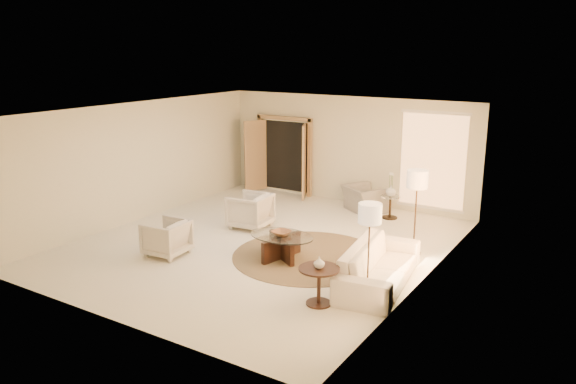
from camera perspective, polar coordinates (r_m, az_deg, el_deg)
The scene contains 18 objects.
room at distance 11.48m, azimuth -2.75°, elevation 1.28°, with size 7.04×8.04×2.83m.
windows_right at distance 10.09m, azimuth 13.93°, elevation -1.30°, with size 0.10×6.40×2.40m, color #F9AD63, non-canonical shape.
window_back_corner at distance 14.00m, azimuth 14.46°, elevation 3.06°, with size 1.70×0.10×2.40m, color #F9AD63, non-canonical shape.
curtains_right at distance 10.95m, azimuth 15.16°, elevation -0.41°, with size 0.06×5.20×2.60m, color tan, non-canonical shape.
french_doors at distance 15.69m, azimuth -0.52°, elevation 3.67°, with size 1.95×0.66×2.16m.
area_rug at distance 11.20m, azimuth 2.08°, elevation -6.51°, with size 3.02×3.02×0.01m, color #3E2F1D.
sofa at distance 9.95m, azimuth 9.24°, elevation -7.34°, with size 2.43×0.95×0.71m, color beige.
armchair_left at distance 12.83m, azimuth -3.89°, elevation -1.74°, with size 0.85×0.80×0.87m, color beige.
armchair_right at distance 11.40m, azimuth -12.25°, elevation -4.40°, with size 0.76×0.71×0.78m, color beige.
accent_chair at distance 14.22m, azimuth 7.77°, elevation -0.24°, with size 0.99×0.64×0.86m, color gray.
coffee_table at distance 10.97m, azimuth -0.67°, elevation -5.30°, with size 1.73×1.73×0.49m.
end_table at distance 9.08m, azimuth 3.16°, elevation -8.86°, with size 0.66×0.66×0.63m.
side_table at distance 13.74m, azimuth 10.34°, elevation -1.28°, with size 0.48×0.48×0.56m.
floor_lamp_near at distance 11.19m, azimuth 13.00°, elevation 0.90°, with size 0.42×0.42×1.72m.
floor_lamp_far at distance 9.20m, azimuth 8.32°, elevation -2.59°, with size 0.38×0.38×1.58m.
bowl at distance 10.90m, azimuth -0.67°, elevation -4.19°, with size 0.36×0.36×0.09m, color brown.
end_vase at distance 8.97m, azimuth 3.19°, elevation -7.18°, with size 0.18×0.18×0.19m, color silver.
side_vase at distance 13.65m, azimuth 10.41°, elevation 0.13°, with size 0.25×0.25×0.26m, color silver.
Camera 1 is at (6.38, -9.17, 4.03)m, focal length 35.00 mm.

